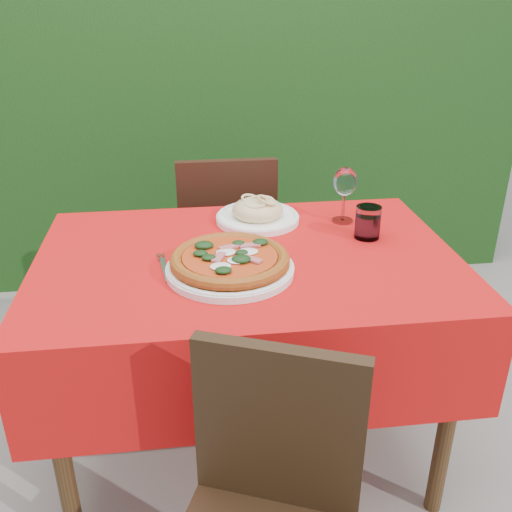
{
  "coord_description": "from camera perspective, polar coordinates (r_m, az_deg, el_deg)",
  "views": [
    {
      "loc": [
        -0.17,
        -1.54,
        1.48
      ],
      "look_at": [
        0.02,
        -0.05,
        0.77
      ],
      "focal_mm": 40.0,
      "sensor_mm": 36.0,
      "label": 1
    }
  ],
  "objects": [
    {
      "name": "ground",
      "position": [
        2.14,
        -0.74,
        -18.32
      ],
      "size": [
        60.0,
        60.0,
        0.0
      ],
      "primitive_type": "plane",
      "color": "slate",
      "rests_on": "ground"
    },
    {
      "name": "pasta_plate",
      "position": [
        1.95,
        0.15,
        4.29
      ],
      "size": [
        0.28,
        0.28,
        0.08
      ],
      "rotation": [
        0.0,
        0.0,
        -0.29
      ],
      "color": "white",
      "rests_on": "dining_table"
    },
    {
      "name": "wine_glass",
      "position": [
        1.94,
        8.89,
        7.13
      ],
      "size": [
        0.08,
        0.08,
        0.19
      ],
      "color": "silver",
      "rests_on": "dining_table"
    },
    {
      "name": "hedge",
      "position": [
        3.14,
        -4.26,
        15.04
      ],
      "size": [
        3.2,
        0.55,
        1.78
      ],
      "color": "black",
      "rests_on": "ground"
    },
    {
      "name": "chair_near",
      "position": [
        1.32,
        1.15,
        -24.08
      ],
      "size": [
        0.49,
        0.49,
        0.83
      ],
      "rotation": [
        0.0,
        0.0,
        -0.39
      ],
      "color": "black",
      "rests_on": "ground"
    },
    {
      "name": "pizza_plate",
      "position": [
        1.6,
        -2.62,
        -0.67
      ],
      "size": [
        0.36,
        0.36,
        0.07
      ],
      "rotation": [
        0.0,
        0.0,
        -0.08
      ],
      "color": "white",
      "rests_on": "dining_table"
    },
    {
      "name": "water_glass",
      "position": [
        1.85,
        11.1,
        3.17
      ],
      "size": [
        0.08,
        0.08,
        0.11
      ],
      "color": "silver",
      "rests_on": "dining_table"
    },
    {
      "name": "fork",
      "position": [
        1.64,
        -9.08,
        -1.38
      ],
      "size": [
        0.05,
        0.2,
        0.01
      ],
      "primitive_type": "cube",
      "rotation": [
        0.0,
        0.0,
        0.14
      ],
      "color": "silver",
      "rests_on": "dining_table"
    },
    {
      "name": "chair_far",
      "position": [
        2.43,
        -2.95,
        1.69
      ],
      "size": [
        0.4,
        0.4,
        0.88
      ],
      "rotation": [
        0.0,
        0.0,
        3.14
      ],
      "color": "black",
      "rests_on": "ground"
    },
    {
      "name": "dining_table",
      "position": [
        1.78,
        -0.85,
        -4.33
      ],
      "size": [
        1.26,
        0.86,
        0.75
      ],
      "color": "#462B16",
      "rests_on": "ground"
    }
  ]
}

